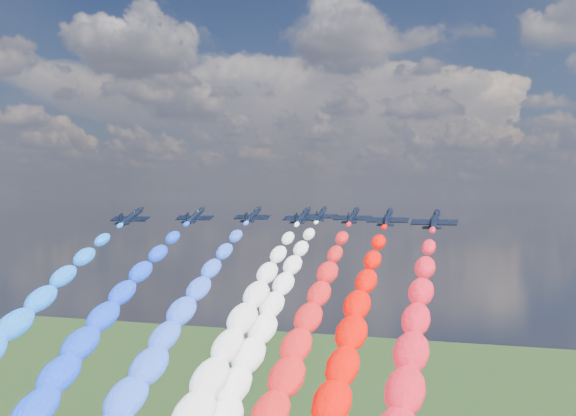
% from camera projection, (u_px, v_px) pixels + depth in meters
% --- Properties ---
extents(jet_0, '(8.87, 12.04, 6.53)m').
position_uv_depth(jet_0, '(131.00, 217.00, 149.83)').
color(jet_0, black).
extents(jet_1, '(8.96, 12.10, 6.53)m').
position_uv_depth(jet_1, '(195.00, 216.00, 157.38)').
color(jet_1, black).
extents(trail_1, '(7.21, 94.35, 54.16)m').
position_uv_depth(trail_1, '(71.00, 374.00, 111.73)').
color(trail_1, blue).
extents(jet_2, '(9.20, 12.27, 6.53)m').
position_uv_depth(jet_2, '(253.00, 215.00, 163.16)').
color(jet_2, black).
extents(trail_2, '(7.21, 94.35, 54.16)m').
position_uv_depth(trail_2, '(158.00, 365.00, 117.50)').
color(trail_2, blue).
extents(jet_3, '(9.53, 12.51, 6.53)m').
position_uv_depth(jet_3, '(303.00, 216.00, 155.34)').
color(jet_3, black).
extents(trail_3, '(7.21, 94.35, 54.16)m').
position_uv_depth(trail_3, '(221.00, 377.00, 109.68)').
color(trail_3, white).
extents(jet_4, '(8.82, 12.00, 6.53)m').
position_uv_depth(jet_4, '(321.00, 214.00, 170.77)').
color(jet_4, black).
extents(trail_4, '(7.21, 94.35, 54.16)m').
position_uv_depth(trail_4, '(256.00, 355.00, 125.12)').
color(trail_4, white).
extents(jet_5, '(9.30, 12.35, 6.53)m').
position_uv_depth(jet_5, '(353.00, 216.00, 156.00)').
color(jet_5, black).
extents(trail_5, '(7.21, 94.35, 54.16)m').
position_uv_depth(trail_5, '(293.00, 376.00, 110.35)').
color(trail_5, red).
extents(jet_6, '(8.98, 12.12, 6.53)m').
position_uv_depth(jet_6, '(388.00, 218.00, 142.38)').
color(jet_6, black).
extents(trail_6, '(7.21, 94.35, 54.16)m').
position_uv_depth(trail_6, '(336.00, 401.00, 96.72)').
color(trail_6, '#F40801').
extents(jet_7, '(9.44, 12.45, 6.53)m').
position_uv_depth(jet_7, '(435.00, 220.00, 129.24)').
color(jet_7, black).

